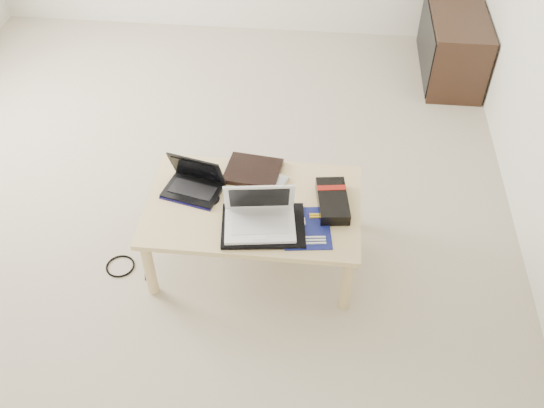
# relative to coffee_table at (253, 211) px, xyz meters

# --- Properties ---
(ground) EXTENTS (4.00, 4.00, 0.00)m
(ground) POSITION_rel_coffee_table_xyz_m (-0.51, 0.58, -0.35)
(ground) COLOR #AFA08E
(ground) RESTS_ON ground
(coffee_table) EXTENTS (1.10, 0.70, 0.40)m
(coffee_table) POSITION_rel_coffee_table_xyz_m (0.00, 0.00, 0.00)
(coffee_table) COLOR tan
(coffee_table) RESTS_ON ground
(media_cabinet) EXTENTS (0.41, 0.90, 0.50)m
(media_cabinet) POSITION_rel_coffee_table_xyz_m (1.26, 2.03, -0.10)
(media_cabinet) COLOR #321F14
(media_cabinet) RESTS_ON ground
(book) EXTENTS (0.32, 0.27, 0.03)m
(book) POSITION_rel_coffee_table_xyz_m (-0.03, 0.24, 0.06)
(book) COLOR black
(book) RESTS_ON coffee_table
(netbook) EXTENTS (0.33, 0.27, 0.20)m
(netbook) POSITION_rel_coffee_table_xyz_m (-0.32, 0.08, 0.09)
(netbook) COLOR black
(netbook) RESTS_ON coffee_table
(tablet) EXTENTS (0.30, 0.26, 0.01)m
(tablet) POSITION_rel_coffee_table_xyz_m (-0.00, -0.00, 0.06)
(tablet) COLOR black
(tablet) RESTS_ON coffee_table
(remote) EXTENTS (0.12, 0.25, 0.02)m
(remote) POSITION_rel_coffee_table_xyz_m (0.11, 0.10, 0.06)
(remote) COLOR #AAA9AE
(remote) RESTS_ON coffee_table
(neoprene_sleeve) EXTENTS (0.44, 0.34, 0.02)m
(neoprene_sleeve) POSITION_rel_coffee_table_xyz_m (0.07, -0.16, 0.06)
(neoprene_sleeve) COLOR black
(neoprene_sleeve) RESTS_ON coffee_table
(white_laptop) EXTENTS (0.37, 0.29, 0.24)m
(white_laptop) POSITION_rel_coffee_table_xyz_m (0.05, -0.15, 0.12)
(white_laptop) COLOR white
(white_laptop) RESTS_ON neoprene_sleeve
(motherboard) EXTENTS (0.27, 0.32, 0.01)m
(motherboard) POSITION_rel_coffee_table_xyz_m (0.29, -0.15, 0.05)
(motherboard) COLOR #0C1052
(motherboard) RESTS_ON coffee_table
(gpu_box) EXTENTS (0.19, 0.31, 0.07)m
(gpu_box) POSITION_rel_coffee_table_xyz_m (0.40, 0.03, 0.08)
(gpu_box) COLOR black
(gpu_box) RESTS_ON coffee_table
(cable_coil) EXTENTS (0.11, 0.11, 0.01)m
(cable_coil) POSITION_rel_coffee_table_xyz_m (-0.23, 0.01, 0.05)
(cable_coil) COLOR black
(cable_coil) RESTS_ON coffee_table
(floor_cable_coil) EXTENTS (0.18, 0.18, 0.01)m
(floor_cable_coil) POSITION_rel_coffee_table_xyz_m (-0.72, -0.16, -0.35)
(floor_cable_coil) COLOR black
(floor_cable_coil) RESTS_ON ground
(floor_cable_trail) EXTENTS (0.10, 0.31, 0.01)m
(floor_cable_trail) POSITION_rel_coffee_table_xyz_m (-0.61, -0.08, -0.35)
(floor_cable_trail) COLOR black
(floor_cable_trail) RESTS_ON ground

